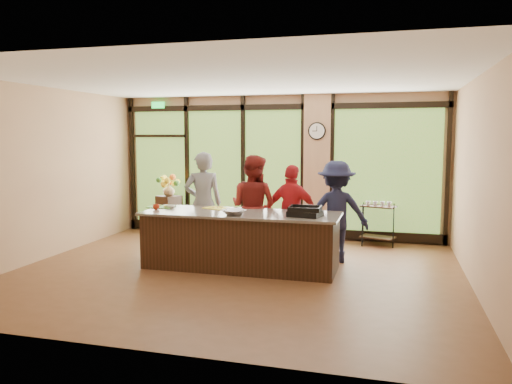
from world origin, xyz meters
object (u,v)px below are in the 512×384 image
Objects in this scene: cook_right at (336,212)px; bar_cart at (378,219)px; flower_stand at (169,215)px; roasting_pan at (305,214)px; cook_left at (203,203)px; island_base at (241,241)px.

bar_cart is (0.67, 1.48, -0.34)m from cook_right.
flower_stand is 4.46m from bar_cart.
roasting_pan is 4.23m from flower_stand.
flower_stand is at bearing -162.19° from bar_cart.
cook_left is at bearing -10.43° from cook_right.
cook_left reaches higher than roasting_pan.
roasting_pan is at bearing 133.16° from cook_left.
island_base is 6.43× the size of roasting_pan.
cook_left is 2.39m from cook_right.
cook_right reaches higher than island_base.
cook_right is at bearing 29.98° from island_base.
roasting_pan is at bearing -11.04° from flower_stand.
roasting_pan is (2.02, -0.88, 0.03)m from cook_left.
roasting_pan reaches higher than island_base.
cook_left is at bearing -135.31° from bar_cart.
cook_left is at bearing 141.24° from island_base.
bar_cart is (2.12, 2.32, 0.09)m from island_base.
cook_right is at bearing -96.69° from bar_cart.
roasting_pan is 0.57× the size of flower_stand.
cook_left reaches higher than cook_right.
island_base is 1.79× the size of cook_right.
cook_left reaches higher than flower_stand.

